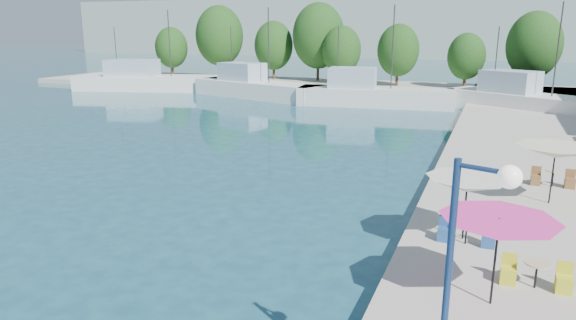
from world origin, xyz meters
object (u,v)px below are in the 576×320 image
at_px(umbrella_cream, 555,152).
at_px(umbrella_white, 467,185).
at_px(umbrella_pink, 498,228).
at_px(trawler_03, 371,95).
at_px(trawler_04, 528,102).
at_px(street_lamp, 470,253).
at_px(trawler_01, 152,82).
at_px(trawler_02, 255,88).

bearing_deg(umbrella_cream, umbrella_white, -120.17).
bearing_deg(umbrella_pink, trawler_03, 107.62).
relative_size(trawler_04, street_lamp, 3.16).
distance_m(trawler_01, umbrella_cream, 53.38).
bearing_deg(trawler_03, trawler_02, 165.75).
distance_m(trawler_03, umbrella_white, 35.44).
height_order(trawler_01, street_lamp, trawler_01).
height_order(trawler_02, trawler_04, same).
xyz_separation_m(trawler_03, street_lamp, (11.50, -42.93, 3.02)).
height_order(trawler_01, umbrella_white, trawler_01).
xyz_separation_m(trawler_01, umbrella_white, (39.96, -36.82, 1.46)).
bearing_deg(umbrella_cream, trawler_02, 132.75).
xyz_separation_m(umbrella_pink, umbrella_white, (-0.97, 4.22, -0.18)).
distance_m(trawler_02, umbrella_cream, 41.02).
height_order(trawler_03, umbrella_cream, trawler_03).
bearing_deg(trawler_04, umbrella_pink, -64.30).
height_order(trawler_04, street_lamp, trawler_04).
bearing_deg(umbrella_cream, street_lamp, -100.14).
distance_m(trawler_02, umbrella_white, 43.18).
relative_size(trawler_02, umbrella_pink, 5.65).
distance_m(trawler_01, umbrella_pink, 57.99).
bearing_deg(street_lamp, umbrella_pink, 102.68).
xyz_separation_m(umbrella_cream, street_lamp, (-2.60, -14.53, 1.32)).
relative_size(umbrella_pink, umbrella_cream, 0.96).
bearing_deg(trawler_01, street_lamp, -65.05).
xyz_separation_m(trawler_01, street_lamp, (40.41, -46.11, 3.02)).
xyz_separation_m(trawler_03, umbrella_cream, (14.10, -28.40, 1.69)).
relative_size(trawler_01, umbrella_white, 7.48).
bearing_deg(umbrella_white, street_lamp, -87.26).
bearing_deg(trawler_02, trawler_04, 14.38).
bearing_deg(trawler_03, trawler_01, 166.50).
height_order(trawler_01, umbrella_cream, trawler_01).
relative_size(trawler_03, umbrella_pink, 5.27).
relative_size(trawler_04, umbrella_white, 5.76).
bearing_deg(umbrella_pink, trawler_02, 123.06).
bearing_deg(umbrella_cream, trawler_01, 143.71).
height_order(umbrella_white, umbrella_cream, umbrella_cream).
xyz_separation_m(trawler_04, street_lamp, (-3.00, -43.38, 3.02)).
xyz_separation_m(trawler_04, umbrella_white, (-3.45, -34.10, 1.46)).
xyz_separation_m(trawler_02, street_lamp, (25.22, -44.62, 3.02)).
bearing_deg(umbrella_cream, trawler_03, 116.40).
bearing_deg(trawler_01, umbrella_pink, -61.35).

